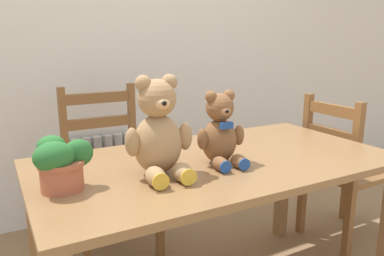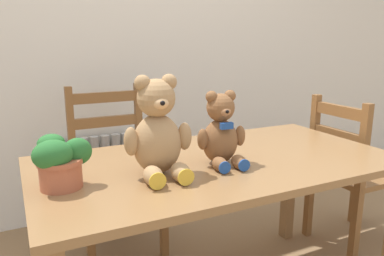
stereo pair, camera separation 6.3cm
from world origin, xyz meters
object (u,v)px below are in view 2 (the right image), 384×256
(wooden_chair_side, at_px, (353,173))
(potted_plant, at_px, (60,161))
(wooden_chair_behind, at_px, (114,170))
(teddy_bear_left, at_px, (158,132))
(teddy_bear_right, at_px, (221,133))

(wooden_chair_side, xyz_separation_m, potted_plant, (-1.61, -0.17, 0.36))
(wooden_chair_behind, xyz_separation_m, potted_plant, (-0.37, -0.77, 0.34))
(teddy_bear_left, bearing_deg, wooden_chair_side, -167.16)
(wooden_chair_behind, bearing_deg, wooden_chair_side, 153.88)
(wooden_chair_side, relative_size, potted_plant, 4.53)
(potted_plant, bearing_deg, wooden_chair_side, 5.94)
(wooden_chair_behind, relative_size, wooden_chair_side, 1.06)
(teddy_bear_right, bearing_deg, potted_plant, 5.06)
(wooden_chair_behind, height_order, potted_plant, wooden_chair_behind)
(wooden_chair_behind, distance_m, teddy_bear_right, 0.90)
(teddy_bear_left, height_order, teddy_bear_right, teddy_bear_left)
(wooden_chair_side, relative_size, teddy_bear_right, 2.99)
(wooden_chair_behind, relative_size, potted_plant, 4.79)
(wooden_chair_behind, xyz_separation_m, teddy_bear_left, (-0.03, -0.79, 0.40))
(wooden_chair_side, height_order, potted_plant, wooden_chair_side)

